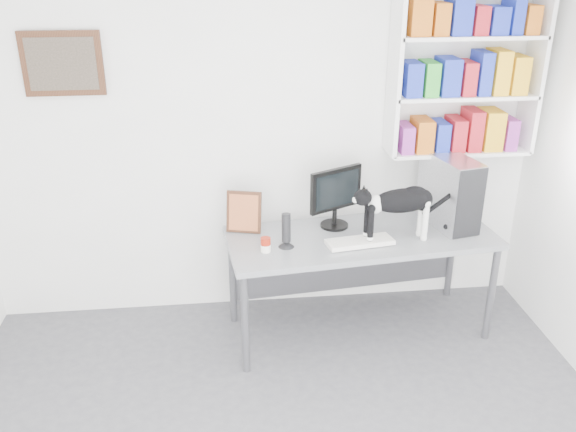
{
  "coord_description": "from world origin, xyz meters",
  "views": [
    {
      "loc": [
        -0.28,
        -2.21,
        2.59
      ],
      "look_at": [
        0.14,
        1.53,
        0.93
      ],
      "focal_mm": 38.0,
      "sensor_mm": 36.0,
      "label": 1
    }
  ],
  "objects_px": {
    "pc_tower": "(449,191)",
    "cat": "(399,214)",
    "desk": "(359,283)",
    "speaker": "(286,230)",
    "keyboard": "(360,242)",
    "leaning_print": "(244,211)",
    "soup_can": "(266,245)",
    "bookshelf": "(466,66)",
    "monitor": "(335,197)"
  },
  "relations": [
    {
      "from": "monitor",
      "to": "leaning_print",
      "type": "height_order",
      "value": "monitor"
    },
    {
      "from": "keyboard",
      "to": "leaning_print",
      "type": "relative_size",
      "value": 1.48
    },
    {
      "from": "leaning_print",
      "to": "cat",
      "type": "xyz_separation_m",
      "value": [
        1.03,
        -0.26,
        0.04
      ]
    },
    {
      "from": "bookshelf",
      "to": "keyboard",
      "type": "height_order",
      "value": "bookshelf"
    },
    {
      "from": "monitor",
      "to": "keyboard",
      "type": "bearing_deg",
      "value": -95.76
    },
    {
      "from": "desk",
      "to": "pc_tower",
      "type": "xyz_separation_m",
      "value": [
        0.65,
        0.12,
        0.64
      ]
    },
    {
      "from": "keyboard",
      "to": "desk",
      "type": "bearing_deg",
      "value": 63.53
    },
    {
      "from": "cat",
      "to": "keyboard",
      "type": "bearing_deg",
      "value": -178.73
    },
    {
      "from": "bookshelf",
      "to": "speaker",
      "type": "distance_m",
      "value": 1.67
    },
    {
      "from": "pc_tower",
      "to": "speaker",
      "type": "relative_size",
      "value": 2.04
    },
    {
      "from": "pc_tower",
      "to": "soup_can",
      "type": "height_order",
      "value": "pc_tower"
    },
    {
      "from": "pc_tower",
      "to": "leaning_print",
      "type": "bearing_deg",
      "value": 166.35
    },
    {
      "from": "monitor",
      "to": "keyboard",
      "type": "height_order",
      "value": "monitor"
    },
    {
      "from": "desk",
      "to": "pc_tower",
      "type": "distance_m",
      "value": 0.92
    },
    {
      "from": "soup_can",
      "to": "leaning_print",
      "type": "bearing_deg",
      "value": 110.69
    },
    {
      "from": "leaning_print",
      "to": "desk",
      "type": "bearing_deg",
      "value": 4.16
    },
    {
      "from": "speaker",
      "to": "leaning_print",
      "type": "distance_m",
      "value": 0.38
    },
    {
      "from": "pc_tower",
      "to": "cat",
      "type": "bearing_deg",
      "value": -164.49
    },
    {
      "from": "monitor",
      "to": "soup_can",
      "type": "bearing_deg",
      "value": -173.91
    },
    {
      "from": "pc_tower",
      "to": "leaning_print",
      "type": "distance_m",
      "value": 1.45
    },
    {
      "from": "bookshelf",
      "to": "keyboard",
      "type": "bearing_deg",
      "value": -149.46
    },
    {
      "from": "leaning_print",
      "to": "bookshelf",
      "type": "bearing_deg",
      "value": 21.66
    },
    {
      "from": "speaker",
      "to": "soup_can",
      "type": "xyz_separation_m",
      "value": [
        -0.14,
        -0.05,
        -0.07
      ]
    },
    {
      "from": "speaker",
      "to": "cat",
      "type": "height_order",
      "value": "cat"
    },
    {
      "from": "speaker",
      "to": "keyboard",
      "type": "bearing_deg",
      "value": 1.57
    },
    {
      "from": "cat",
      "to": "bookshelf",
      "type": "bearing_deg",
      "value": 33.39
    },
    {
      "from": "desk",
      "to": "soup_can",
      "type": "relative_size",
      "value": 18.9
    },
    {
      "from": "monitor",
      "to": "leaning_print",
      "type": "bearing_deg",
      "value": 153.69
    },
    {
      "from": "bookshelf",
      "to": "cat",
      "type": "xyz_separation_m",
      "value": [
        -0.53,
        -0.44,
        -0.89
      ]
    },
    {
      "from": "leaning_print",
      "to": "cat",
      "type": "distance_m",
      "value": 1.06
    },
    {
      "from": "bookshelf",
      "to": "desk",
      "type": "distance_m",
      "value": 1.68
    },
    {
      "from": "pc_tower",
      "to": "soup_can",
      "type": "bearing_deg",
      "value": -179.75
    },
    {
      "from": "desk",
      "to": "soup_can",
      "type": "bearing_deg",
      "value": -171.61
    },
    {
      "from": "keyboard",
      "to": "leaning_print",
      "type": "height_order",
      "value": "leaning_print"
    },
    {
      "from": "soup_can",
      "to": "keyboard",
      "type": "bearing_deg",
      "value": 3.51
    },
    {
      "from": "pc_tower",
      "to": "soup_can",
      "type": "distance_m",
      "value": 1.37
    },
    {
      "from": "monitor",
      "to": "bookshelf",
      "type": "bearing_deg",
      "value": -16.63
    },
    {
      "from": "keyboard",
      "to": "speaker",
      "type": "height_order",
      "value": "speaker"
    },
    {
      "from": "cat",
      "to": "soup_can",
      "type": "bearing_deg",
      "value": 178.6
    },
    {
      "from": "monitor",
      "to": "cat",
      "type": "bearing_deg",
      "value": -61.83
    },
    {
      "from": "keyboard",
      "to": "soup_can",
      "type": "distance_m",
      "value": 0.64
    },
    {
      "from": "speaker",
      "to": "cat",
      "type": "relative_size",
      "value": 0.39
    },
    {
      "from": "desk",
      "to": "speaker",
      "type": "xyz_separation_m",
      "value": [
        -0.54,
        -0.12,
        0.51
      ]
    },
    {
      "from": "keyboard",
      "to": "speaker",
      "type": "distance_m",
      "value": 0.51
    },
    {
      "from": "pc_tower",
      "to": "soup_can",
      "type": "relative_size",
      "value": 5.13
    },
    {
      "from": "monitor",
      "to": "desk",
      "type": "bearing_deg",
      "value": -72.59
    },
    {
      "from": "monitor",
      "to": "leaning_print",
      "type": "xyz_separation_m",
      "value": [
        -0.64,
        -0.01,
        -0.07
      ]
    },
    {
      "from": "pc_tower",
      "to": "leaning_print",
      "type": "xyz_separation_m",
      "value": [
        -1.45,
        0.03,
        -0.1
      ]
    },
    {
      "from": "keyboard",
      "to": "pc_tower",
      "type": "bearing_deg",
      "value": 12.2
    },
    {
      "from": "leaning_print",
      "to": "cat",
      "type": "height_order",
      "value": "cat"
    }
  ]
}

